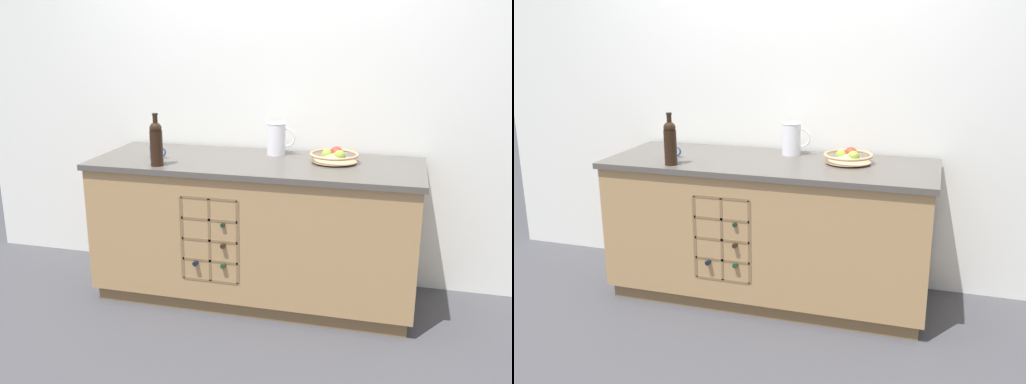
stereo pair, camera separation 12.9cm
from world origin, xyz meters
The scene contains 7 objects.
ground_plane centered at (0.00, 0.00, 0.00)m, with size 14.00×14.00×0.00m, color #424247.
back_wall centered at (0.00, 0.42, 1.27)m, with size 4.40×0.06×2.55m, color white.
kitchen_island centered at (0.00, 0.00, 0.46)m, with size 2.03×0.75×0.90m.
fruit_bowl centered at (0.47, 0.09, 0.94)m, with size 0.30×0.30×0.09m.
white_pitcher centered at (0.08, 0.21, 1.01)m, with size 0.19×0.12×0.21m.
ceramic_mug centered at (-0.63, -0.08, 0.94)m, with size 0.11×0.07×0.08m.
standing_wine_bottle centered at (-0.54, -0.26, 1.04)m, with size 0.08×0.08×0.31m.
Camera 1 is at (0.87, -3.30, 1.69)m, focal length 40.00 mm.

